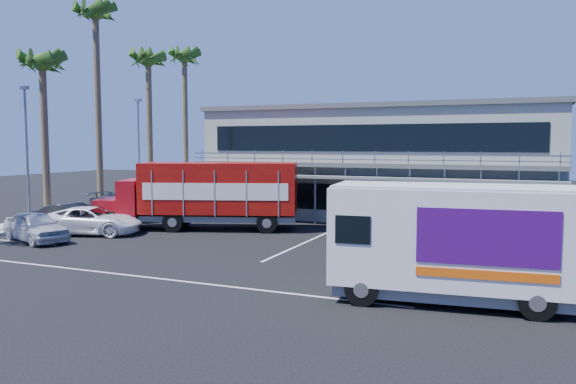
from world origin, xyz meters
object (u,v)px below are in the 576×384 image
at_px(parked_car_b, 74,218).
at_px(red_truck, 206,193).
at_px(white_van, 454,241).
at_px(parked_car_a, 36,227).

bearing_deg(parked_car_b, red_truck, -57.98).
xyz_separation_m(red_truck, parked_car_b, (-6.33, -3.59, -1.31)).
xyz_separation_m(white_van, parked_car_a, (-20.47, 3.00, -1.17)).
bearing_deg(parked_car_a, parked_car_b, 29.80).
height_order(white_van, parked_car_b, white_van).
height_order(parked_car_a, parked_car_b, parked_car_b).
distance_m(parked_car_a, parked_car_b, 3.20).
relative_size(parked_car_a, parked_car_b, 0.94).
bearing_deg(red_truck, parked_car_b, -169.71).
bearing_deg(red_truck, white_van, -52.80).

